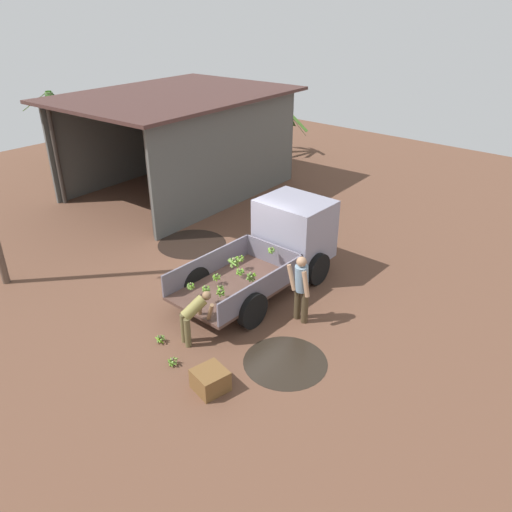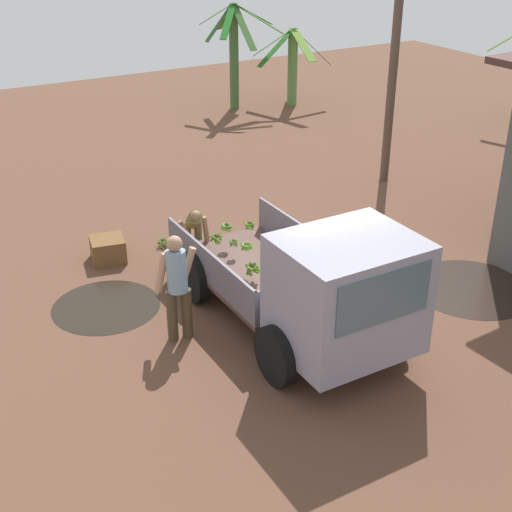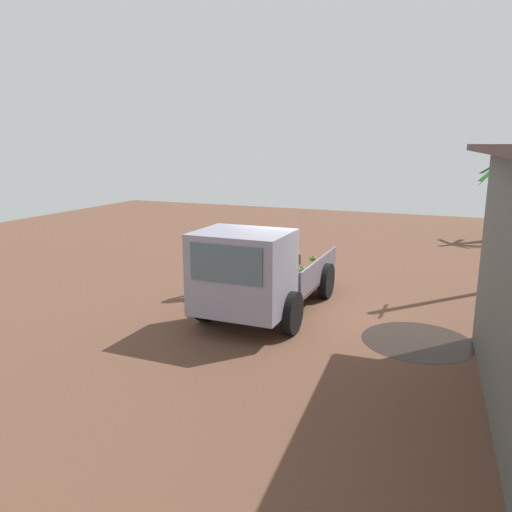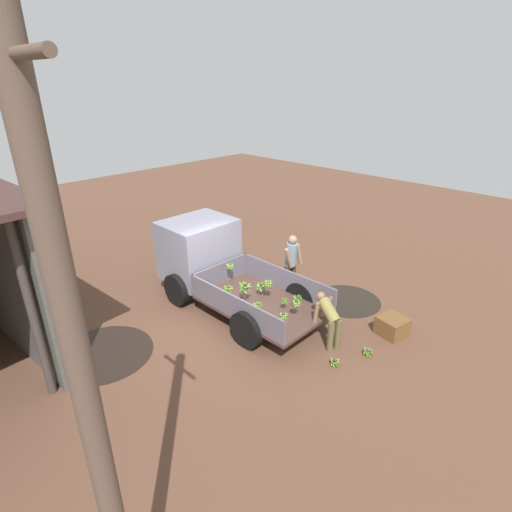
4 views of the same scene
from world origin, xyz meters
The scene contains 10 objects.
ground centered at (0.00, 0.00, 0.00)m, with size 36.00×36.00×0.00m, color brown.
mud_patch_0 centered at (1.01, 2.70, 0.00)m, with size 2.19×2.19×0.01m, color black.
mud_patch_1 centered at (-1.65, -3.16, 0.00)m, with size 1.84×1.84×0.01m, color black.
cargo_truck centered at (1.37, -0.74, 1.11)m, with size 4.82×2.23×2.11m.
banana_palm_5 centered at (-11.57, 4.75, 1.81)m, with size 2.11×2.32×3.29m.
person_foreground_visitor centered at (-0.17, -2.45, 0.97)m, with size 0.40×0.71×1.75m.
person_worker_loading centered at (-2.39, -1.11, 0.72)m, with size 0.76×0.68×1.20m.
banana_bunch_on_ground_0 centered at (-3.30, -1.39, 0.11)m, with size 0.25×0.24×0.19m.
banana_bunch_on_ground_1 centered at (-2.97, -0.57, 0.11)m, with size 0.22×0.21×0.19m.
wooden_crate_0 centered at (-3.29, -2.52, 0.23)m, with size 0.62×0.62×0.45m, color brown.
Camera 3 is at (10.85, 3.33, 3.84)m, focal length 35.00 mm.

